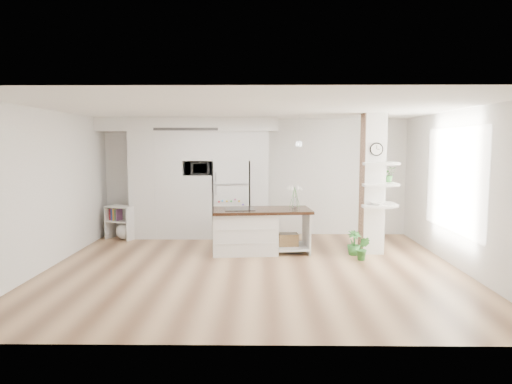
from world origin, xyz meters
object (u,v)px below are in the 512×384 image
at_px(kitchen_island, 251,230).
at_px(bookshelf, 122,225).
at_px(floor_plant_a, 363,248).
at_px(refrigerator, 232,199).

relative_size(kitchen_island, bookshelf, 2.64).
xyz_separation_m(kitchen_island, floor_plant_a, (2.06, -0.60, -0.23)).
distance_m(kitchen_island, bookshelf, 3.16).
relative_size(bookshelf, floor_plant_a, 1.70).
xyz_separation_m(bookshelf, floor_plant_a, (4.97, -1.83, -0.10)).
relative_size(kitchen_island, floor_plant_a, 4.48).
distance_m(refrigerator, floor_plant_a, 3.36).
bearing_deg(kitchen_island, floor_plant_a, -21.65).
bearing_deg(kitchen_island, refrigerator, 101.34).
bearing_deg(floor_plant_a, bookshelf, 159.80).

